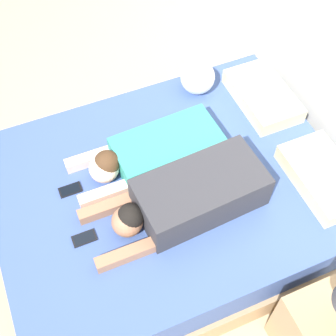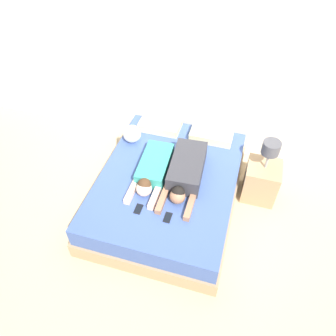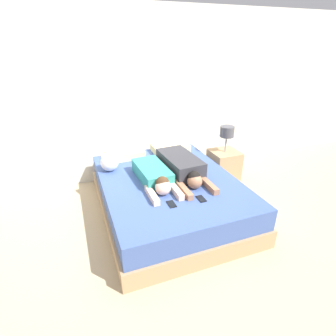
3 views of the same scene
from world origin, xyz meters
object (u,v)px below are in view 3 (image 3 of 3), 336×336
at_px(cell_phone_right, 201,199).
at_px(bed, 168,195).
at_px(pillow_head_left, 125,154).
at_px(plush_toy, 109,162).
at_px(person_right, 182,167).
at_px(cell_phone_left, 171,204).
at_px(pillow_head_right, 170,148).
at_px(nightstand, 224,164).
at_px(person_left, 155,176).

bearing_deg(cell_phone_right, bed, 106.11).
bearing_deg(pillow_head_left, plush_toy, -127.49).
relative_size(person_right, cell_phone_left, 7.87).
height_order(pillow_head_left, person_right, person_right).
height_order(person_right, cell_phone_right, person_right).
xyz_separation_m(cell_phone_left, plush_toy, (-0.48, 1.08, 0.12)).
distance_m(pillow_head_right, nightstand, 0.90).
relative_size(person_right, nightstand, 1.15).
height_order(bed, cell_phone_left, cell_phone_left).
distance_m(person_right, nightstand, 1.06).
bearing_deg(cell_phone_left, bed, 72.79).
distance_m(bed, pillow_head_left, 1.00).
height_order(pillow_head_right, person_right, person_right).
xyz_separation_m(cell_phone_right, plush_toy, (-0.83, 1.10, 0.12)).
relative_size(cell_phone_right, nightstand, 0.15).
relative_size(cell_phone_left, cell_phone_right, 1.00).
bearing_deg(person_right, bed, -170.33).
bearing_deg(plush_toy, pillow_head_left, 52.51).
height_order(person_left, person_right, person_right).
relative_size(pillow_head_left, person_left, 0.59).
bearing_deg(pillow_head_left, cell_phone_right, -69.69).
xyz_separation_m(pillow_head_left, person_left, (0.18, -0.91, 0.03)).
height_order(person_left, cell_phone_left, person_left).
height_order(pillow_head_left, pillow_head_right, same).
height_order(pillow_head_left, cell_phone_left, pillow_head_left).
distance_m(person_left, nightstand, 1.44).
relative_size(cell_phone_right, plush_toy, 0.54).
bearing_deg(pillow_head_left, pillow_head_right, 0.00).
distance_m(pillow_head_right, person_right, 0.86).
bearing_deg(pillow_head_left, bed, -66.96).
bearing_deg(pillow_head_left, person_right, -55.13).
xyz_separation_m(person_left, plush_toy, (-0.47, 0.54, 0.04)).
bearing_deg(person_left, cell_phone_left, -88.79).
height_order(bed, person_left, person_left).
relative_size(pillow_head_right, person_right, 0.53).
relative_size(bed, person_left, 2.27).
distance_m(pillow_head_right, cell_phone_left, 1.55).
bearing_deg(nightstand, cell_phone_right, -132.37).
bearing_deg(bed, pillow_head_right, 66.96).
distance_m(pillow_head_right, cell_phone_right, 1.48).
bearing_deg(pillow_head_right, plush_toy, -160.21).
distance_m(pillow_head_left, person_left, 0.93).
height_order(bed, pillow_head_left, pillow_head_left).
relative_size(bed, nightstand, 2.35).
bearing_deg(cell_phone_right, pillow_head_left, 110.31).
bearing_deg(nightstand, bed, -157.85).
xyz_separation_m(pillow_head_right, plush_toy, (-1.03, -0.37, 0.07)).
relative_size(pillow_head_left, nightstand, 0.61).
xyz_separation_m(person_right, cell_phone_right, (-0.04, -0.63, -0.11)).
height_order(pillow_head_left, plush_toy, plush_toy).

